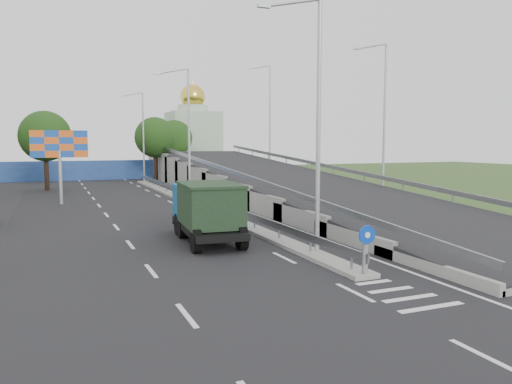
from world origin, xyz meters
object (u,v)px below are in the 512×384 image
lamp_post_near (314,113)px  lamp_post_mid (186,127)px  billboard (59,148)px  sign_bollard (366,250)px  dump_truck (206,208)px  church (193,137)px  lamp_post_far (142,132)px

lamp_post_near → lamp_post_mid: (0.00, 20.00, 0.00)m
lamp_post_mid → billboard: 9.47m
sign_bollard → dump_truck: bearing=109.7°
lamp_post_near → church: bearing=79.6°
lamp_post_mid → dump_truck: 16.28m
sign_bollard → lamp_post_mid: (0.11, 23.83, 4.77)m
lamp_post_mid → billboard: (-9.11, 2.00, -1.62)m
lamp_post_mid → lamp_post_near: bearing=-90.0°
lamp_post_far → lamp_post_mid: bearing=-90.0°
lamp_post_near → billboard: bearing=112.5°
lamp_post_far → billboard: lamp_post_far is taller
lamp_post_mid → sign_bollard: bearing=-90.3°
lamp_post_far → billboard: bearing=-116.8°
sign_bollard → billboard: size_ratio=0.30×
lamp_post_far → dump_truck: lamp_post_far is taller
dump_truck → lamp_post_near: bearing=-51.3°
lamp_post_near → dump_truck: size_ratio=1.55×
sign_bollard → lamp_post_near: bearing=88.4°
billboard → lamp_post_far: bearing=63.2°
lamp_post_far → dump_truck: bearing=-95.0°
church → dump_truck: size_ratio=2.12×
dump_truck → sign_bollard: bearing=-65.8°
church → billboard: church is taller
sign_bollard → church: 58.84m
church → billboard: 37.23m
lamp_post_near → lamp_post_far: 40.00m
lamp_post_far → dump_truck: size_ratio=1.55×
lamp_post_far → dump_truck: 35.79m
sign_bollard → church: (10.00, 57.83, 4.28)m
lamp_post_far → lamp_post_near: bearing=-90.0°
billboard → dump_truck: bearing=-71.0°
lamp_post_near → sign_bollard: bearing=-91.6°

